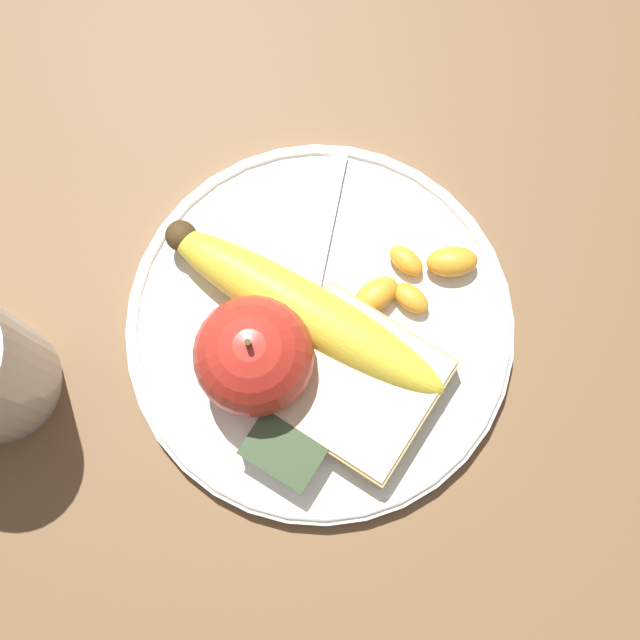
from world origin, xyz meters
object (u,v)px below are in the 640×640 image
Objects in this scene: plate at (320,328)px; apple at (254,356)px; jam_packet at (286,448)px; bread_slice at (355,384)px; banana at (300,311)px; fork at (306,313)px.

apple reaches higher than plate.
plate is 0.08m from jam_packet.
jam_packet is at bearing 74.61° from bread_slice.
plate is 0.03m from banana.
banana reaches higher than bread_slice.
jam_packet reaches higher than fork.
apple is 0.85× the size of bread_slice.
plate is 2.59× the size of bread_slice.
bread_slice reaches higher than fork.
bread_slice is 0.06m from jam_packet.
banana is 0.02m from fork.
plate is 5.40× the size of jam_packet.
banana is (-0.01, -0.04, -0.02)m from apple.
fork is at bearing -110.71° from banana.
apple reaches higher than bread_slice.
jam_packet is (0.02, 0.06, -0.00)m from bread_slice.
jam_packet is (-0.04, 0.08, -0.01)m from banana.
banana is 2.10× the size of bread_slice.
fork is at bearing -25.05° from bread_slice.
apple is 0.07m from bread_slice.
apple is at bearing 64.85° from plate.
apple is 0.06m from fork.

